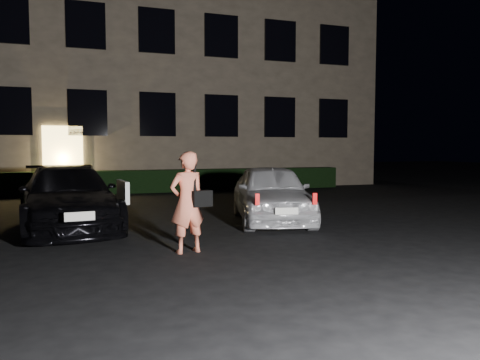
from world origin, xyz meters
name	(u,v)px	position (x,y,z in m)	size (l,w,h in m)	color
ground	(262,246)	(0.00, 0.00, 0.00)	(80.00, 80.00, 0.00)	black
building	(143,56)	(0.00, 14.99, 6.00)	(20.00, 8.11, 12.00)	brown
hedge	(160,181)	(0.00, 10.50, 0.42)	(15.00, 0.70, 0.85)	black
sedan	(68,197)	(-3.21, 2.97, 0.66)	(2.31, 4.75, 1.32)	black
hatch	(271,193)	(1.21, 2.43, 0.67)	(2.48, 4.18, 1.33)	silver
man	(188,202)	(-1.32, -0.08, 0.83)	(0.74, 0.52, 1.65)	#E87455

